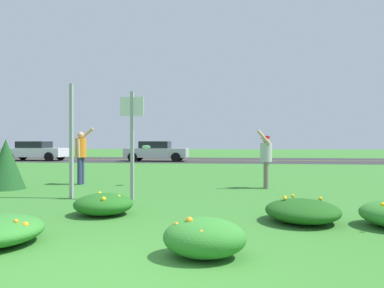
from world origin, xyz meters
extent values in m
plane|color=#387A2D|center=(0.00, 12.21, 0.00)|extent=(120.00, 120.00, 0.00)
cube|color=#2D2D30|center=(0.00, 24.42, 0.00)|extent=(120.00, 9.16, 0.01)
cube|color=yellow|center=(0.00, 24.42, 0.01)|extent=(120.00, 0.16, 0.00)
ellipsoid|color=#337F2D|center=(0.87, 1.12, 0.23)|extent=(0.98, 0.79, 0.46)
sphere|color=orange|center=(0.99, 1.24, 0.33)|extent=(0.08, 0.08, 0.08)
sphere|color=orange|center=(0.55, 1.05, 0.39)|extent=(0.05, 0.05, 0.05)
sphere|color=orange|center=(1.05, 1.18, 0.35)|extent=(0.07, 0.07, 0.07)
sphere|color=orange|center=(0.86, 0.84, 0.35)|extent=(0.08, 0.08, 0.08)
sphere|color=orange|center=(0.70, 1.05, 0.44)|extent=(0.08, 0.08, 0.08)
ellipsoid|color=#1E5619|center=(2.38, 3.13, 0.19)|extent=(1.24, 1.33, 0.38)
sphere|color=yellow|center=(2.73, 3.38, 0.36)|extent=(0.07, 0.07, 0.07)
sphere|color=yellow|center=(2.30, 3.63, 0.36)|extent=(0.06, 0.06, 0.06)
sphere|color=yellow|center=(2.10, 3.22, 0.39)|extent=(0.06, 0.06, 0.06)
sphere|color=yellow|center=(2.09, 3.15, 0.39)|extent=(0.05, 0.05, 0.05)
ellipsoid|color=#23661E|center=(-1.18, 3.34, 0.20)|extent=(1.09, 1.02, 0.40)
sphere|color=yellow|center=(-0.88, 3.34, 0.34)|extent=(0.07, 0.07, 0.07)
sphere|color=yellow|center=(-1.25, 3.23, 0.30)|extent=(0.05, 0.05, 0.05)
sphere|color=yellow|center=(-1.04, 3.00, 0.35)|extent=(0.08, 0.08, 0.08)
sphere|color=yellow|center=(-1.36, 3.64, 0.35)|extent=(0.08, 0.08, 0.08)
sphere|color=yellow|center=(-1.29, 3.17, 0.22)|extent=(0.06, 0.06, 0.06)
sphere|color=orange|center=(-1.54, 1.23, 0.34)|extent=(0.06, 0.06, 0.06)
sphere|color=orange|center=(-1.44, 1.26, 0.28)|extent=(0.09, 0.09, 0.09)
sphere|color=yellow|center=(3.42, 2.54, 0.42)|extent=(0.07, 0.07, 0.07)
cube|color=#93969B|center=(-2.64, 5.15, 1.38)|extent=(0.07, 0.10, 2.76)
cube|color=#93969B|center=(-1.12, 5.09, 1.27)|extent=(0.07, 0.10, 2.54)
cube|color=silver|center=(-1.12, 5.06, 2.19)|extent=(0.56, 0.03, 0.44)
cone|color=#1E5123|center=(-5.27, 6.56, 0.72)|extent=(1.07, 1.07, 1.45)
cylinder|color=orange|center=(-3.62, 7.93, 1.18)|extent=(0.34, 0.34, 0.62)
sphere|color=tan|center=(-3.62, 7.93, 1.59)|extent=(0.21, 0.21, 0.21)
cylinder|color=navy|center=(-3.62, 8.01, 0.44)|extent=(0.14, 0.14, 0.87)
cylinder|color=navy|center=(-3.63, 7.84, 0.44)|extent=(0.14, 0.14, 0.87)
cylinder|color=tan|center=(-3.52, 8.12, 1.63)|extent=(0.52, 0.12, 0.43)
cylinder|color=tan|center=(-3.61, 7.73, 1.16)|extent=(0.12, 0.10, 0.58)
cylinder|color=#B2B2B7|center=(2.21, 7.57, 1.06)|extent=(0.34, 0.34, 0.55)
sphere|color=tan|center=(2.21, 7.57, 1.44)|extent=(0.21, 0.21, 0.21)
cylinder|color=#726B5B|center=(2.20, 7.48, 0.39)|extent=(0.14, 0.14, 0.78)
cylinder|color=#726B5B|center=(2.21, 7.65, 0.39)|extent=(0.14, 0.14, 0.78)
cylinder|color=tan|center=(2.13, 7.37, 1.49)|extent=(0.41, 0.11, 0.46)
cylinder|color=tan|center=(2.20, 7.76, 1.04)|extent=(0.11, 0.10, 0.52)
cylinder|color=red|center=(2.21, 7.57, 1.50)|extent=(0.22, 0.22, 0.07)
cylinder|color=red|center=(2.11, 7.57, 1.47)|extent=(0.14, 0.14, 0.02)
cylinder|color=#ADD6E5|center=(-1.45, 7.83, 1.21)|extent=(0.26, 0.25, 0.10)
torus|color=#ADD6E5|center=(-1.45, 7.83, 1.20)|extent=(0.26, 0.25, 0.11)
cube|color=silver|center=(-13.52, 22.36, 0.62)|extent=(4.50, 1.82, 0.66)
cube|color=black|center=(-13.62, 22.36, 1.19)|extent=(2.10, 1.64, 0.52)
cylinder|color=black|center=(-11.97, 23.25, 0.33)|extent=(0.66, 0.22, 0.66)
cylinder|color=black|center=(-11.97, 21.47, 0.33)|extent=(0.66, 0.22, 0.66)
cylinder|color=black|center=(-15.07, 23.25, 0.33)|extent=(0.66, 0.22, 0.66)
cylinder|color=black|center=(-15.07, 21.47, 0.33)|extent=(0.66, 0.22, 0.66)
cube|color=#B7BABF|center=(-4.19, 22.36, 0.62)|extent=(4.50, 1.82, 0.66)
cube|color=black|center=(-4.29, 22.36, 1.19)|extent=(2.10, 1.64, 0.52)
cylinder|color=black|center=(-2.64, 23.25, 0.33)|extent=(0.66, 0.22, 0.66)
cylinder|color=black|center=(-2.64, 21.47, 0.33)|extent=(0.66, 0.22, 0.66)
cylinder|color=black|center=(-5.74, 23.25, 0.33)|extent=(0.66, 0.22, 0.66)
cylinder|color=black|center=(-5.74, 21.47, 0.33)|extent=(0.66, 0.22, 0.66)
camera|label=1|loc=(1.17, -3.01, 1.33)|focal=33.17mm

